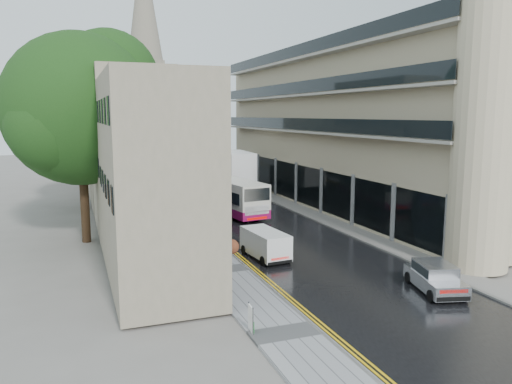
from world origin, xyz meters
TOP-DOWN VIEW (x-y plane):
  - ground at (0.00, 0.00)m, footprint 200.00×200.00m
  - road at (0.00, 27.50)m, footprint 9.00×85.00m
  - left_sidewalk at (-5.85, 27.50)m, footprint 2.70×85.00m
  - right_sidewalk at (5.40, 27.50)m, footprint 1.80×85.00m
  - old_shop_row at (-9.45, 30.00)m, footprint 4.50×56.00m
  - modern_block at (10.30, 26.00)m, footprint 8.00×40.00m
  - church_spire at (0.50, 82.00)m, footprint 6.40×6.40m
  - tree_near at (-12.50, 20.00)m, footprint 10.56×10.56m
  - tree_far at (-12.20, 33.00)m, footprint 9.24×9.24m
  - cream_bus at (-1.59, 23.35)m, footprint 4.08×11.07m
  - white_lorry at (1.40, 33.65)m, footprint 3.02×8.71m
  - silver_hatchback at (1.62, 3.46)m, footprint 2.53×4.00m
  - white_van at (-3.49, 11.02)m, footprint 1.91×3.85m
  - navy_van at (-4.30, 21.79)m, footprint 2.47×5.23m
  - pedestrian at (-6.41, 24.83)m, footprint 0.71×0.56m
  - lamp_post_near at (-4.70, 18.52)m, footprint 0.84×0.41m
  - lamp_post_far at (-5.44, 33.85)m, footprint 1.00×0.47m
  - estate_sign at (-7.05, 3.15)m, footprint 0.12×0.61m

SIDE VIEW (x-z plane):
  - ground at x=0.00m, z-range 0.00..0.00m
  - road at x=0.00m, z-range 0.00..0.02m
  - left_sidewalk at x=-5.85m, z-range 0.00..0.12m
  - right_sidewalk at x=5.40m, z-range 0.00..0.12m
  - estate_sign at x=-7.05m, z-range 0.12..1.13m
  - silver_hatchback at x=1.62m, z-range 0.02..1.41m
  - white_van at x=-3.49m, z-range 0.02..1.70m
  - pedestrian at x=-6.41m, z-range 0.12..1.83m
  - navy_van at x=-4.30m, z-range 0.02..2.61m
  - cream_bus at x=-1.59m, z-range 0.02..2.97m
  - white_lorry at x=1.40m, z-range 0.02..4.53m
  - lamp_post_near at x=-4.70m, z-range 0.12..7.44m
  - lamp_post_far at x=-5.44m, z-range 0.12..8.77m
  - old_shop_row at x=-9.45m, z-range 0.00..12.00m
  - tree_far at x=-12.20m, z-range 0.00..12.46m
  - tree_near at x=-12.50m, z-range 0.00..13.89m
  - modern_block at x=10.30m, z-range 0.00..14.00m
  - church_spire at x=0.50m, z-range 0.00..40.00m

